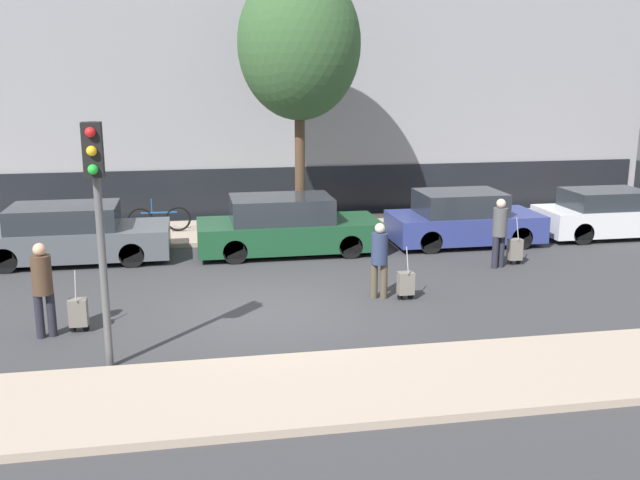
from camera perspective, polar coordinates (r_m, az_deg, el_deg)
The scene contains 17 objects.
ground_plane at distance 14.06m, azimuth -4.26°, elevation -5.68°, with size 80.00×80.00×0.00m, color #38383A.
sidewalk_near at distance 10.58m, azimuth -1.99°, elevation -11.91°, with size 28.00×2.50×0.12m.
sidewalk_far at distance 20.77m, azimuth -6.38°, elevation 0.71°, with size 28.00×3.00×0.12m.
building_facade at distance 23.86m, azimuth -7.42°, elevation 16.55°, with size 28.00×2.78×11.94m.
parked_car_0 at distance 18.53m, azimuth -19.27°, elevation 0.38°, with size 4.61×1.91×1.40m.
parked_car_1 at distance 18.31m, azimuth -2.70°, elevation 1.06°, with size 4.64×1.91×1.47m.
parked_car_2 at distance 19.61m, azimuth 11.37°, elevation 1.60°, with size 4.01×1.87×1.45m.
parked_car_3 at distance 21.68m, azimuth 22.01°, elevation 1.90°, with size 3.92×1.71×1.35m.
pedestrian_left at distance 13.30m, azimuth -21.31°, elevation -3.32°, with size 0.34×0.34×1.71m.
trolley_left at distance 13.54m, azimuth -18.78°, elevation -5.51°, with size 0.34×0.29×1.15m.
pedestrian_center at distance 14.60m, azimuth 4.78°, elevation -1.31°, with size 0.34×0.34×1.59m.
trolley_center at distance 14.71m, azimuth 6.87°, elevation -3.45°, with size 0.34×0.29×1.12m.
pedestrian_right at distance 17.36m, azimuth 14.17°, elevation 0.86°, with size 0.34×0.34×1.67m.
trolley_right at distance 17.87m, azimuth 15.32°, elevation -0.73°, with size 0.34×0.29×1.17m.
traffic_light at distance 11.10m, azimuth -17.41°, elevation 3.27°, with size 0.28×0.47×3.86m.
parked_bicycle at distance 20.70m, azimuth -12.74°, elevation 1.64°, with size 1.77×0.06×0.96m.
bare_tree_near_crossing at distance 19.64m, azimuth -1.68°, elevation 15.35°, with size 3.29×3.29×7.18m.
Camera 1 is at (-1.38, -13.22, 4.58)m, focal length 40.00 mm.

